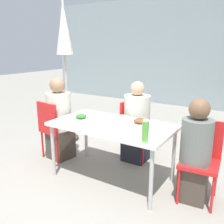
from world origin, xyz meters
TOP-DOWN VIEW (x-y plane):
  - ground_plane at (0.00, 0.00)m, footprint 24.00×24.00m
  - building_facade at (0.00, 4.55)m, footprint 10.00×0.20m
  - dining_table at (0.00, 0.00)m, footprint 1.49×0.81m
  - chair_left at (-1.05, 0.04)m, footprint 0.44×0.44m
  - person_left at (-1.00, 0.11)m, footprint 0.36×0.36m
  - chair_right at (1.04, 0.18)m, footprint 0.43×0.43m
  - person_right at (1.00, 0.09)m, footprint 0.33×0.33m
  - chair_far at (-0.07, 0.70)m, footprint 0.41×0.41m
  - person_far at (0.01, 0.65)m, footprint 0.38×0.38m
  - closed_umbrella at (-1.41, 0.74)m, footprint 0.36×0.36m
  - plate_0 at (0.29, 0.17)m, footprint 0.27×0.27m
  - plate_1 at (-0.44, -0.05)m, footprint 0.25×0.25m
  - bottle at (0.59, -0.32)m, footprint 0.07×0.07m
  - drinking_cup at (0.51, 0.14)m, footprint 0.08×0.08m
  - salad_bowl at (0.04, 0.17)m, footprint 0.16×0.16m

SIDE VIEW (x-z plane):
  - ground_plane at x=0.00m, z-range 0.00..0.00m
  - chair_left at x=-1.05m, z-range 0.08..0.95m
  - chair_right at x=1.04m, z-range 0.08..0.95m
  - chair_far at x=-0.07m, z-range 0.08..0.95m
  - person_right at x=1.00m, z-range -0.03..1.11m
  - person_far at x=0.01m, z-range -0.04..1.14m
  - person_left at x=-1.00m, z-range -0.04..1.19m
  - dining_table at x=0.00m, z-range 0.31..1.04m
  - plate_1 at x=-0.44m, z-range 0.72..0.79m
  - plate_0 at x=0.29m, z-range 0.72..0.80m
  - salad_bowl at x=0.04m, z-range 0.73..0.79m
  - drinking_cup at x=0.51m, z-range 0.73..0.82m
  - bottle at x=0.59m, z-range 0.73..0.96m
  - building_facade at x=0.00m, z-range 0.00..3.00m
  - closed_umbrella at x=-1.41m, z-range 0.55..2.92m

